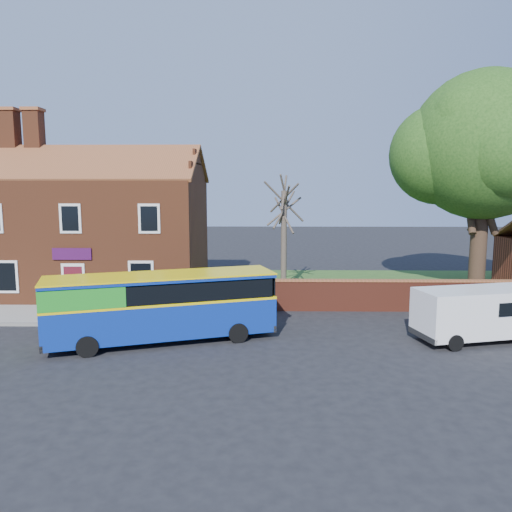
{
  "coord_description": "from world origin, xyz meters",
  "views": [
    {
      "loc": [
        2.8,
        -17.54,
        6.21
      ],
      "look_at": [
        2.43,
        5.0,
        3.06
      ],
      "focal_mm": 35.0,
      "sensor_mm": 36.0,
      "label": 1
    }
  ],
  "objects": [
    {
      "name": "van_near",
      "position": [
        11.38,
        2.13,
        1.2
      ],
      "size": [
        5.2,
        3.02,
        2.14
      ],
      "rotation": [
        0.0,
        0.0,
        0.23
      ],
      "color": "white",
      "rests_on": "ground"
    },
    {
      "name": "pavement",
      "position": [
        -7.0,
        5.75,
        0.06
      ],
      "size": [
        18.0,
        3.5,
        0.12
      ],
      "primitive_type": "cube",
      "color": "gray",
      "rests_on": "ground"
    },
    {
      "name": "boundary_wall",
      "position": [
        13.0,
        7.0,
        0.81
      ],
      "size": [
        22.0,
        0.38,
        1.6
      ],
      "color": "maroon",
      "rests_on": "ground"
    },
    {
      "name": "bare_tree",
      "position": [
        3.93,
        11.01,
        3.35
      ],
      "size": [
        2.45,
        2.91,
        6.52
      ],
      "color": "#4C4238",
      "rests_on": "ground"
    },
    {
      "name": "kerb",
      "position": [
        -7.0,
        4.0,
        0.07
      ],
      "size": [
        18.0,
        0.15,
        0.14
      ],
      "primitive_type": "cube",
      "color": "slate",
      "rests_on": "ground"
    },
    {
      "name": "ground",
      "position": [
        0.0,
        0.0,
        0.0
      ],
      "size": [
        120.0,
        120.0,
        0.0
      ],
      "primitive_type": "plane",
      "color": "black",
      "rests_on": "ground"
    },
    {
      "name": "large_tree",
      "position": [
        14.91,
        10.64,
        8.17
      ],
      "size": [
        10.23,
        8.09,
        12.48
      ],
      "color": "black",
      "rests_on": "ground"
    },
    {
      "name": "bus",
      "position": [
        -1.56,
        1.78,
        1.56
      ],
      "size": [
        9.24,
        4.99,
        2.74
      ],
      "rotation": [
        0.0,
        0.0,
        0.32
      ],
      "color": "#0D2D97",
      "rests_on": "ground"
    },
    {
      "name": "shop_building",
      "position": [
        -7.02,
        11.5,
        3.41
      ],
      "size": [
        12.3,
        8.13,
        10.5
      ],
      "color": "brown",
      "rests_on": "ground"
    },
    {
      "name": "grass_strip",
      "position": [
        13.0,
        13.0,
        0.02
      ],
      "size": [
        26.0,
        12.0,
        0.04
      ],
      "primitive_type": "cube",
      "color": "#426B28",
      "rests_on": "ground"
    }
  ]
}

